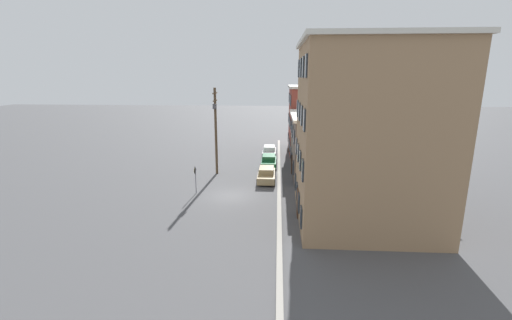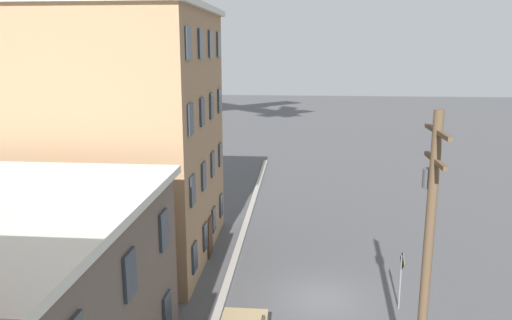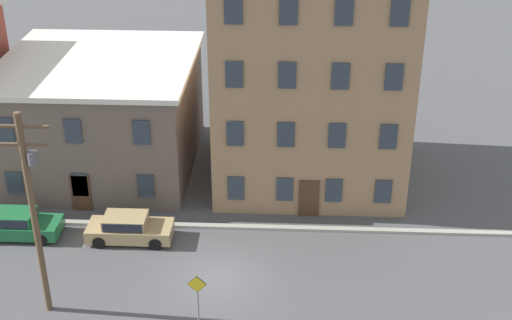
{
  "view_description": "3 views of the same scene",
  "coord_description": "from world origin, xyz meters",
  "views": [
    {
      "loc": [
        30.05,
        4.28,
        10.89
      ],
      "look_at": [
        -0.25,
        2.34,
        3.42
      ],
      "focal_mm": 24.0,
      "sensor_mm": 36.0,
      "label": 1
    },
    {
      "loc": [
        -21.15,
        1.1,
        11.31
      ],
      "look_at": [
        -0.6,
        2.94,
        6.65
      ],
      "focal_mm": 35.0,
      "sensor_mm": 36.0,
      "label": 2
    },
    {
      "loc": [
        3.15,
        -27.67,
        20.78
      ],
      "look_at": [
        1.57,
        5.25,
        3.75
      ],
      "focal_mm": 50.0,
      "sensor_mm": 36.0,
      "label": 3
    }
  ],
  "objects": [
    {
      "name": "caution_sign",
      "position": [
        -0.52,
        -3.43,
        1.76
      ],
      "size": [
        0.85,
        0.08,
        2.67
      ],
      "color": "slate",
      "rests_on": "ground_plane"
    },
    {
      "name": "apartment_far",
      "position": [
        4.43,
        10.88,
        6.73
      ],
      "size": [
        11.12,
        10.28,
        13.43
      ],
      "color": "#9E7A56",
      "rests_on": "ground_plane"
    },
    {
      "name": "ground_plane",
      "position": [
        0.0,
        0.0,
        0.0
      ],
      "size": [
        200.0,
        200.0,
        0.0
      ],
      "primitive_type": "plane",
      "color": "#4C4C4F"
    },
    {
      "name": "utility_pole",
      "position": [
        -7.37,
        -2.62,
        5.43
      ],
      "size": [
        2.4,
        0.44,
        9.68
      ],
      "color": "brown",
      "rests_on": "ground_plane"
    },
    {
      "name": "kerb_strip",
      "position": [
        0.0,
        4.5,
        0.08
      ],
      "size": [
        56.0,
        0.36,
        0.16
      ],
      "primitive_type": "cube",
      "color": "#9E998E",
      "rests_on": "ground_plane"
    }
  ]
}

